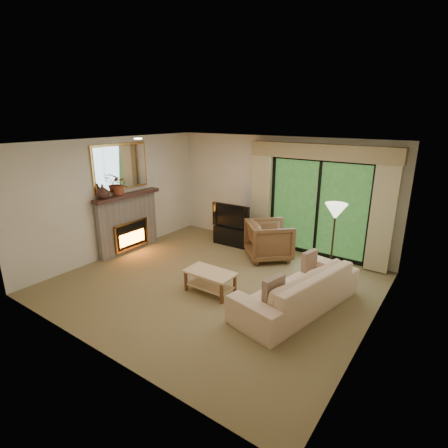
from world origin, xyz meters
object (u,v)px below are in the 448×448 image
Objects in this scene: coffee_table at (210,282)px; media_console at (233,235)px; armchair at (269,240)px; sofa at (297,288)px.

media_console is at bearing 114.36° from coffee_table.
sofa is (1.36, -1.58, -0.08)m from armchair.
media_console is 0.99× the size of coffee_table.
media_console is at bearing -114.17° from sofa.
sofa is at bearing -39.11° from media_console.
media_console is 0.38× the size of sofa.
coffee_table is at bearing -67.88° from media_console.
armchair is (1.15, -0.29, 0.20)m from media_console.
sofa is (2.51, -1.86, 0.12)m from media_console.
sofa is at bearing 176.77° from armchair.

